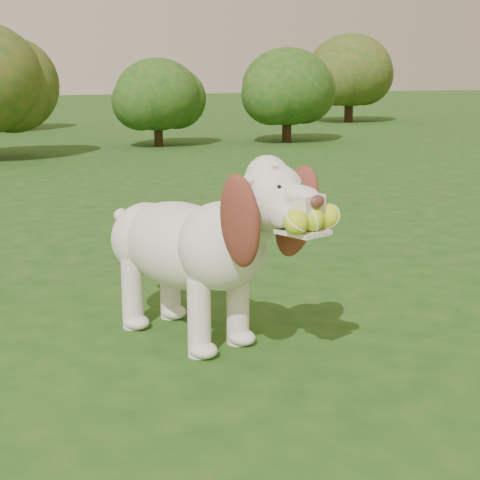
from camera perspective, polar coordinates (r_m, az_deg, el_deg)
name	(u,v)px	position (r m, az deg, el deg)	size (l,w,h in m)	color
ground	(270,301)	(3.93, 2.31, -4.77)	(80.00, 80.00, 0.00)	#174413
dog	(198,241)	(3.24, -3.28, -0.06)	(0.70, 1.33, 0.88)	silver
shrub_h	(350,70)	(18.95, 8.53, 12.89)	(2.09, 2.09, 2.17)	#382314
shrub_c	(158,95)	(12.45, -6.42, 11.15)	(1.40, 1.40, 1.45)	#382314
shrub_d	(287,87)	(13.17, 3.69, 11.78)	(1.59, 1.59, 1.64)	#382314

